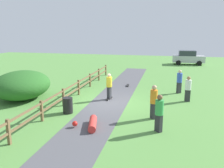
% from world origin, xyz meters
% --- Properties ---
extents(ground_plane, '(60.00, 60.00, 0.00)m').
position_xyz_m(ground_plane, '(0.00, 0.00, 0.00)').
color(ground_plane, '#568E42').
extents(asphalt_path, '(2.40, 28.00, 0.02)m').
position_xyz_m(asphalt_path, '(0.00, 0.00, 0.01)').
color(asphalt_path, '#515156').
rests_on(asphalt_path, ground_plane).
extents(wooden_fence, '(0.12, 18.12, 1.10)m').
position_xyz_m(wooden_fence, '(-2.60, 0.00, 0.67)').
color(wooden_fence, brown).
rests_on(wooden_fence, ground_plane).
extents(bush_large, '(3.58, 4.29, 1.91)m').
position_xyz_m(bush_large, '(-5.99, -0.49, 0.96)').
color(bush_large, '#286023').
rests_on(bush_large, ground_plane).
extents(trash_bin, '(0.56, 0.56, 0.90)m').
position_xyz_m(trash_bin, '(-1.80, -2.44, 0.45)').
color(trash_bin, black).
rests_on(trash_bin, ground_plane).
extents(skater_riding, '(0.44, 0.82, 1.77)m').
position_xyz_m(skater_riding, '(-0.15, 0.60, 1.00)').
color(skater_riding, black).
rests_on(skater_riding, asphalt_path).
extents(skater_fallen, '(1.32, 1.51, 0.36)m').
position_xyz_m(skater_fallen, '(0.11, -4.05, 0.20)').
color(skater_fallen, red).
rests_on(skater_fallen, asphalt_path).
extents(skateboard_loose, '(0.30, 0.82, 0.08)m').
position_xyz_m(skateboard_loose, '(0.43, 4.72, 0.09)').
color(skateboard_loose, black).
rests_on(skateboard_loose, asphalt_path).
extents(bystander_green, '(0.54, 0.54, 1.77)m').
position_xyz_m(bystander_green, '(3.27, -3.77, 0.98)').
color(bystander_green, '#2D2D33').
rests_on(bystander_green, ground_plane).
extents(bystander_white, '(0.43, 0.43, 1.68)m').
position_xyz_m(bystander_white, '(4.94, 1.41, 0.92)').
color(bystander_white, '#2D2D33').
rests_on(bystander_white, ground_plane).
extents(bystander_orange, '(0.53, 0.53, 1.82)m').
position_xyz_m(bystander_orange, '(2.94, -2.19, 1.01)').
color(bystander_orange, '#2D2D33').
rests_on(bystander_orange, ground_plane).
extents(bystander_blue, '(0.54, 0.54, 1.76)m').
position_xyz_m(bystander_blue, '(4.49, 3.41, 0.97)').
color(bystander_blue, '#2D2D33').
rests_on(bystander_blue, ground_plane).
extents(parked_car_silver, '(4.24, 2.08, 1.92)m').
position_xyz_m(parked_car_silver, '(6.38, 19.30, 0.96)').
color(parked_car_silver, '#B7B7BC').
rests_on(parked_car_silver, ground_plane).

